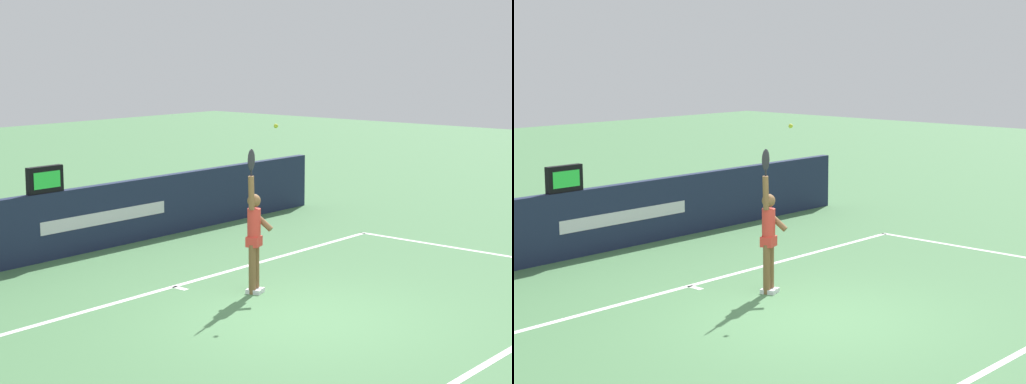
{
  "view_description": "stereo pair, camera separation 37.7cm",
  "coord_description": "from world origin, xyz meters",
  "views": [
    {
      "loc": [
        -9.67,
        -7.43,
        3.84
      ],
      "look_at": [
        0.37,
        1.19,
        1.67
      ],
      "focal_mm": 61.9,
      "sensor_mm": 36.0,
      "label": 1
    },
    {
      "loc": [
        -9.42,
        -7.71,
        3.84
      ],
      "look_at": [
        0.37,
        1.19,
        1.67
      ],
      "focal_mm": 61.9,
      "sensor_mm": 36.0,
      "label": 2
    }
  ],
  "objects": [
    {
      "name": "ground_plane",
      "position": [
        0.0,
        0.0,
        0.0
      ],
      "size": [
        60.0,
        60.0,
        0.0
      ],
      "primitive_type": "plane",
      "color": "#497A4A"
    },
    {
      "name": "court_lines",
      "position": [
        0.0,
        -0.08,
        0.0
      ],
      "size": [
        11.18,
        5.59,
        0.0
      ],
      "color": "white",
      "rests_on": "ground"
    },
    {
      "name": "back_wall",
      "position": [
        0.0,
        5.69,
        0.62
      ],
      "size": [
        14.71,
        0.19,
        1.25
      ],
      "color": "#1C2542",
      "rests_on": "ground"
    },
    {
      "name": "speed_display",
      "position": [
        -0.23,
        5.69,
        1.49
      ],
      "size": [
        0.73,
        0.14,
        0.49
      ],
      "color": "black",
      "rests_on": "back_wall"
    },
    {
      "name": "tennis_player",
      "position": [
        0.58,
        1.41,
        0.95
      ],
      "size": [
        0.48,
        0.44,
        2.31
      ],
      "color": "brown",
      "rests_on": "ground"
    },
    {
      "name": "tennis_ball",
      "position": [
        0.9,
        1.23,
        2.64
      ],
      "size": [
        0.07,
        0.07,
        0.07
      ],
      "color": "#CEE432"
    }
  ]
}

